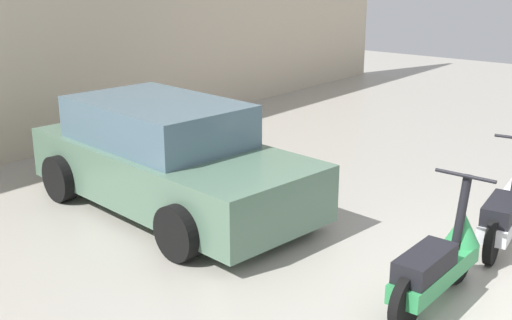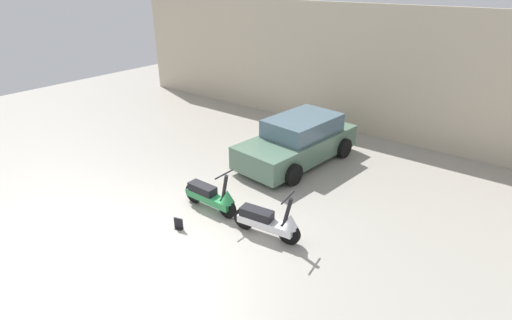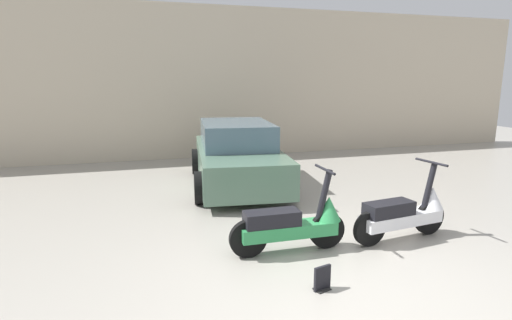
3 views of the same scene
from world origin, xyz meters
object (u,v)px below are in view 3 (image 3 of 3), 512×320
object	(u,v)px
placard_near_left_scooter	(322,279)
scooter_front_left	(294,223)
scooter_front_right	(405,213)
car_rear_left	(237,155)

from	to	relation	value
placard_near_left_scooter	scooter_front_left	bearing A→B (deg)	86.65
scooter_front_right	car_rear_left	xyz separation A→B (m)	(-1.49, 3.45, 0.24)
scooter_front_right	car_rear_left	distance (m)	3.77
car_rear_left	scooter_front_right	bearing A→B (deg)	29.50
scooter_front_left	car_rear_left	distance (m)	3.43
scooter_front_left	placard_near_left_scooter	distance (m)	0.99
scooter_front_left	car_rear_left	world-z (taller)	car_rear_left
scooter_front_right	car_rear_left	size ratio (longest dim) A/B	0.39
scooter_front_right	placard_near_left_scooter	bearing A→B (deg)	-158.00
scooter_front_left	scooter_front_right	size ratio (longest dim) A/B	1.01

